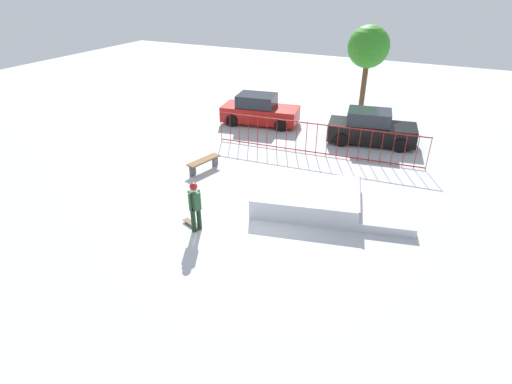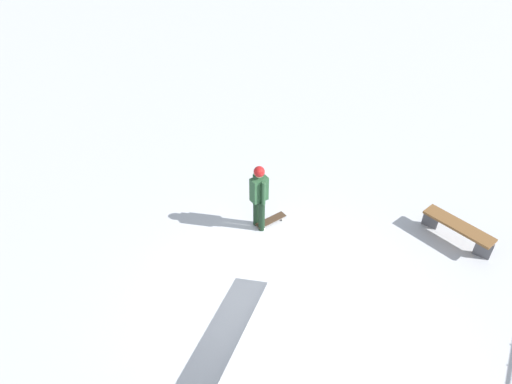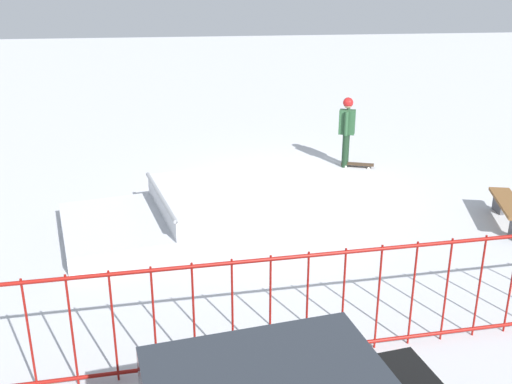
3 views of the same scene
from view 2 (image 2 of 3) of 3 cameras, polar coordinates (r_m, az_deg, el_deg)
ground_plane at (r=9.48m, az=2.63°, el=-13.02°), size 60.00×60.00×0.00m
skater at (r=10.28m, az=0.38°, el=-0.16°), size 0.43×0.42×1.73m
skateboard at (r=11.00m, az=1.85°, el=-3.51°), size 0.82×0.45×0.09m
park_bench at (r=11.30m, az=23.75°, el=-4.20°), size 0.78×1.65×0.48m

